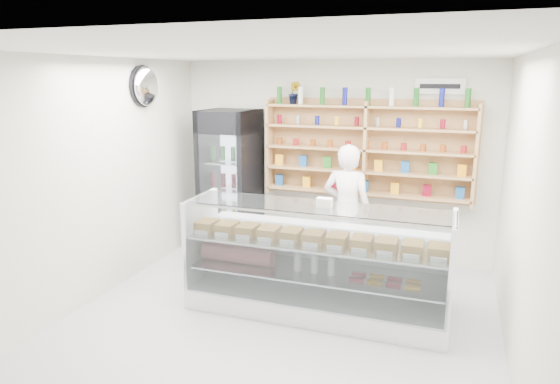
% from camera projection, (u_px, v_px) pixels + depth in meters
% --- Properties ---
extents(room, '(5.00, 5.00, 5.00)m').
position_uv_depth(room, '(272.00, 200.00, 4.85)').
color(room, '#A6A5AA').
rests_on(room, ground).
extents(display_counter, '(2.85, 0.85, 1.24)m').
position_uv_depth(display_counter, '(316.00, 283.00, 5.52)').
color(display_counter, white).
rests_on(display_counter, floor).
extents(shop_worker, '(0.65, 0.45, 1.74)m').
position_uv_depth(shop_worker, '(347.00, 209.00, 6.56)').
color(shop_worker, white).
rests_on(shop_worker, floor).
extents(drinks_cooler, '(0.80, 0.78, 2.11)m').
position_uv_depth(drinks_cooler, '(230.00, 182.00, 7.35)').
color(drinks_cooler, black).
rests_on(drinks_cooler, floor).
extents(wall_shelving, '(2.84, 0.28, 1.33)m').
position_uv_depth(wall_shelving, '(366.00, 150.00, 6.80)').
color(wall_shelving, tan).
rests_on(wall_shelving, back_wall).
extents(potted_plant, '(0.18, 0.15, 0.31)m').
position_uv_depth(potted_plant, '(294.00, 93.00, 6.96)').
color(potted_plant, '#1E6626').
rests_on(potted_plant, wall_shelving).
extents(security_mirror, '(0.15, 0.50, 0.50)m').
position_uv_depth(security_mirror, '(146.00, 86.00, 6.42)').
color(security_mirror, silver).
rests_on(security_mirror, left_wall).
extents(wall_sign, '(0.62, 0.03, 0.20)m').
position_uv_depth(wall_sign, '(440.00, 86.00, 6.43)').
color(wall_sign, white).
rests_on(wall_sign, back_wall).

